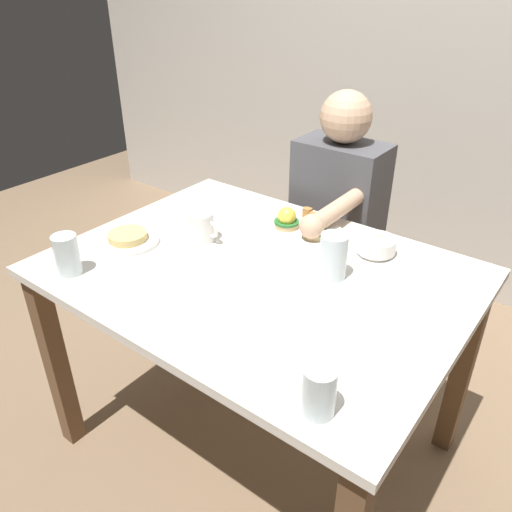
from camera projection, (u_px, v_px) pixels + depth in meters
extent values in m
plane|color=#7F664C|center=(257.00, 439.00, 1.87)|extent=(6.00, 6.00, 0.00)
cube|color=beige|center=(461.00, 22.00, 2.25)|extent=(4.80, 0.10, 2.60)
cube|color=white|center=(258.00, 272.00, 1.51)|extent=(1.20, 0.90, 0.03)
cube|color=#3F7F51|center=(158.00, 337.00, 1.22)|extent=(1.20, 0.06, 0.00)
cube|color=#3F7F51|center=(326.00, 222.00, 1.78)|extent=(1.20, 0.06, 0.00)
cube|color=brown|center=(56.00, 363.00, 1.70)|extent=(0.06, 0.06, 0.71)
cube|color=brown|center=(213.00, 265.00, 2.26)|extent=(0.06, 0.06, 0.71)
cube|color=brown|center=(462.00, 369.00, 1.68)|extent=(0.06, 0.06, 0.71)
cylinder|color=white|center=(302.00, 232.00, 1.68)|extent=(0.27, 0.27, 0.01)
cylinder|color=tan|center=(286.00, 225.00, 1.70)|extent=(0.08, 0.08, 0.02)
cylinder|color=#286B2D|center=(287.00, 222.00, 1.69)|extent=(0.08, 0.08, 0.01)
sphere|color=yellow|center=(287.00, 216.00, 1.68)|extent=(0.06, 0.06, 0.06)
cylinder|color=tan|center=(314.00, 234.00, 1.64)|extent=(0.08, 0.08, 0.02)
cylinder|color=#236028|center=(315.00, 231.00, 1.63)|extent=(0.08, 0.08, 0.01)
sphere|color=yellow|center=(315.00, 225.00, 1.62)|extent=(0.07, 0.07, 0.07)
cube|color=#B77A42|center=(322.00, 219.00, 1.72)|extent=(0.03, 0.03, 0.03)
cube|color=#AD7038|center=(308.00, 213.00, 1.76)|extent=(0.03, 0.03, 0.03)
cube|color=#AD7038|center=(313.00, 217.00, 1.74)|extent=(0.03, 0.03, 0.03)
cube|color=#B77A42|center=(306.00, 212.00, 1.76)|extent=(0.02, 0.02, 0.03)
cylinder|color=white|center=(375.00, 252.00, 1.57)|extent=(0.10, 0.10, 0.01)
cylinder|color=white|center=(376.00, 245.00, 1.56)|extent=(0.12, 0.12, 0.04)
cube|color=#B7E093|center=(378.00, 239.00, 1.56)|extent=(0.03, 0.03, 0.02)
cube|color=#B7E093|center=(385.00, 241.00, 1.56)|extent=(0.03, 0.03, 0.02)
cube|color=#F4DB66|center=(382.00, 243.00, 1.56)|extent=(0.02, 0.02, 0.02)
cube|color=#EA6B70|center=(374.00, 247.00, 1.54)|extent=(0.03, 0.03, 0.02)
cube|color=#B7E093|center=(371.00, 238.00, 1.58)|extent=(0.04, 0.04, 0.02)
cylinder|color=white|center=(202.00, 227.00, 1.63)|extent=(0.08, 0.08, 0.09)
cylinder|color=black|center=(201.00, 215.00, 1.61)|extent=(0.07, 0.07, 0.01)
torus|color=white|center=(212.00, 230.00, 1.61)|extent=(0.06, 0.02, 0.06)
cube|color=silver|center=(180.00, 222.00, 1.76)|extent=(0.10, 0.09, 0.00)
cube|color=silver|center=(178.00, 213.00, 1.82)|extent=(0.04, 0.04, 0.00)
cylinder|color=silver|center=(67.00, 255.00, 1.45)|extent=(0.07, 0.07, 0.12)
cylinder|color=silver|center=(68.00, 260.00, 1.45)|extent=(0.06, 0.06, 0.09)
cylinder|color=silver|center=(319.00, 391.00, 0.99)|extent=(0.07, 0.07, 0.11)
cylinder|color=silver|center=(318.00, 400.00, 1.00)|extent=(0.06, 0.06, 0.07)
cylinder|color=silver|center=(333.00, 256.00, 1.43)|extent=(0.08, 0.08, 0.13)
cylinder|color=silver|center=(333.00, 264.00, 1.44)|extent=(0.07, 0.07, 0.09)
cylinder|color=white|center=(128.00, 241.00, 1.63)|extent=(0.20, 0.20, 0.01)
cylinder|color=#DBBC70|center=(128.00, 236.00, 1.62)|extent=(0.12, 0.12, 0.02)
cylinder|color=#33333D|center=(300.00, 306.00, 2.21)|extent=(0.11, 0.11, 0.45)
cylinder|color=#33333D|center=(336.00, 322.00, 2.11)|extent=(0.11, 0.11, 0.45)
cube|color=#4C4C51|center=(338.00, 204.00, 1.99)|extent=(0.34, 0.20, 0.50)
sphere|color=#DBAD89|center=(346.00, 117.00, 1.82)|extent=(0.19, 0.19, 0.19)
cylinder|color=#DBAD89|center=(335.00, 210.00, 1.71)|extent=(0.06, 0.30, 0.06)
sphere|color=#DBAD89|center=(312.00, 226.00, 1.60)|extent=(0.08, 0.08, 0.08)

